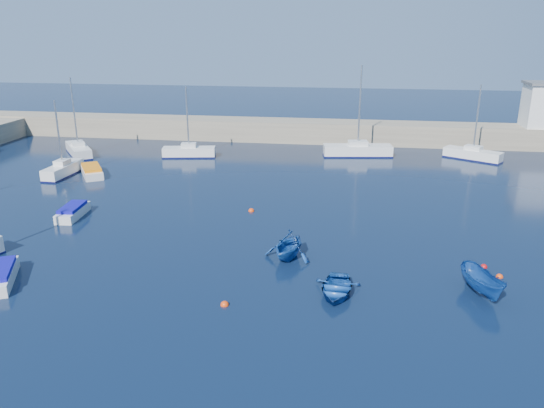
# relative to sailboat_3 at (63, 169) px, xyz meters

# --- Properties ---
(ground) EXTENTS (220.00, 220.00, 0.00)m
(ground) POSITION_rel_sailboat_3_xyz_m (23.52, -25.55, -0.64)
(ground) COLOR black
(ground) RESTS_ON ground
(back_wall) EXTENTS (96.00, 4.50, 2.60)m
(back_wall) POSITION_rel_sailboat_3_xyz_m (23.52, 20.45, 0.66)
(back_wall) COLOR gray
(back_wall) RESTS_ON ground
(sailboat_3) EXTENTS (1.72, 5.51, 7.41)m
(sailboat_3) POSITION_rel_sailboat_3_xyz_m (0.00, 0.00, 0.00)
(sailboat_3) COLOR silver
(sailboat_3) RESTS_ON ground
(sailboat_4) EXTENTS (5.51, 6.45, 8.78)m
(sailboat_4) POSITION_rel_sailboat_3_xyz_m (-2.95, 8.71, -0.02)
(sailboat_4) COLOR silver
(sailboat_4) RESTS_ON ground
(sailboat_5) EXTENTS (6.06, 2.64, 7.87)m
(sailboat_5) POSITION_rel_sailboat_3_xyz_m (10.00, 9.55, -0.00)
(sailboat_5) COLOR silver
(sailboat_5) RESTS_ON ground
(sailboat_6) EXTENTS (7.95, 3.25, 10.12)m
(sailboat_6) POSITION_rel_sailboat_3_xyz_m (28.90, 12.98, 0.05)
(sailboat_6) COLOR silver
(sailboat_6) RESTS_ON ground
(sailboat_7) EXTENTS (6.18, 4.73, 8.23)m
(sailboat_7) POSITION_rel_sailboat_3_xyz_m (41.58, 13.10, -0.01)
(sailboat_7) COLOR silver
(sailboat_7) RESTS_ON ground
(motorboat_1) EXTENTS (1.65, 3.91, 0.93)m
(motorboat_1) POSITION_rel_sailboat_3_xyz_m (6.98, -11.12, -0.20)
(motorboat_1) COLOR silver
(motorboat_1) RESTS_ON ground
(motorboat_2) EXTENTS (4.00, 4.90, 0.98)m
(motorboat_2) POSITION_rel_sailboat_3_xyz_m (2.75, 0.49, -0.17)
(motorboat_2) COLOR silver
(motorboat_2) RESTS_ON ground
(dinghy_center) EXTENTS (2.80, 3.74, 0.74)m
(dinghy_center) POSITION_rel_sailboat_3_xyz_m (27.67, -20.78, -0.27)
(dinghy_center) COLOR navy
(dinghy_center) RESTS_ON ground
(dinghy_left) EXTENTS (3.87, 4.20, 1.85)m
(dinghy_left) POSITION_rel_sailboat_3_xyz_m (24.49, -16.37, 0.29)
(dinghy_left) COLOR navy
(dinghy_left) RESTS_ON ground
(dinghy_right) EXTENTS (2.51, 3.94, 1.42)m
(dinghy_right) POSITION_rel_sailboat_3_xyz_m (35.60, -19.60, 0.08)
(dinghy_right) COLOR navy
(dinghy_right) RESTS_ON ground
(buoy_0) EXTENTS (0.46, 0.46, 0.46)m
(buoy_0) POSITION_rel_sailboat_3_xyz_m (21.86, -22.85, -0.64)
(buoy_0) COLOR red
(buoy_0) RESTS_ON ground
(buoy_1) EXTENTS (0.42, 0.42, 0.42)m
(buoy_1) POSITION_rel_sailboat_3_xyz_m (36.56, -15.90, -0.64)
(buoy_1) COLOR #AD0D0F
(buoy_1) RESTS_ON ground
(buoy_2) EXTENTS (0.42, 0.42, 0.42)m
(buoy_2) POSITION_rel_sailboat_3_xyz_m (37.17, -17.18, -0.64)
(buoy_2) COLOR red
(buoy_2) RESTS_ON ground
(buoy_3) EXTENTS (0.48, 0.48, 0.48)m
(buoy_3) POSITION_rel_sailboat_3_xyz_m (20.45, -7.76, -0.64)
(buoy_3) COLOR red
(buoy_3) RESTS_ON ground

